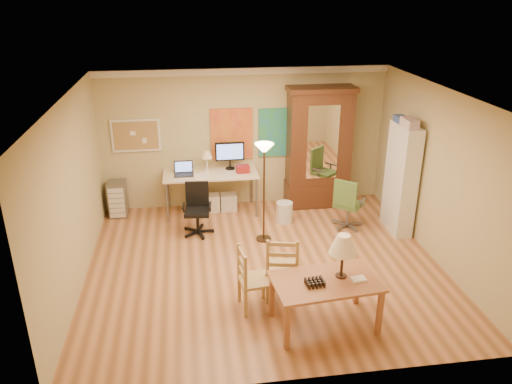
{
  "coord_description": "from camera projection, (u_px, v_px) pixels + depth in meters",
  "views": [
    {
      "loc": [
        -1.1,
        -6.76,
        4.11
      ],
      "look_at": [
        -0.09,
        0.3,
        1.13
      ],
      "focal_mm": 35.0,
      "sensor_mm": 36.0,
      "label": 1
    }
  ],
  "objects": [
    {
      "name": "dining_table",
      "position": [
        332.0,
        270.0,
        6.25
      ],
      "size": [
        1.41,
        0.93,
        1.26
      ],
      "color": "brown",
      "rests_on": "floor"
    },
    {
      "name": "bookshelf",
      "position": [
        401.0,
        180.0,
        8.68
      ],
      "size": [
        0.29,
        0.78,
        1.95
      ],
      "color": "white",
      "rests_on": "floor"
    },
    {
      "name": "crown_molding",
      "position": [
        244.0,
        71.0,
        9.13
      ],
      "size": [
        5.5,
        0.08,
        0.12
      ],
      "primitive_type": "cube",
      "color": "white",
      "rests_on": "floor"
    },
    {
      "name": "ladder_chair_back",
      "position": [
        282.0,
        269.0,
        6.91
      ],
      "size": [
        0.54,
        0.52,
        0.99
      ],
      "color": "#A47D4B",
      "rests_on": "floor"
    },
    {
      "name": "torchiere_lamp",
      "position": [
        264.0,
        164.0,
        8.15
      ],
      "size": [
        0.32,
        0.32,
        1.74
      ],
      "color": "#3D2818",
      "rests_on": "floor"
    },
    {
      "name": "armoire",
      "position": [
        318.0,
        155.0,
        9.74
      ],
      "size": [
        1.29,
        0.61,
        2.36
      ],
      "color": "#3C1910",
      "rests_on": "floor"
    },
    {
      "name": "art_panel_left",
      "position": [
        232.0,
        134.0,
        9.57
      ],
      "size": [
        0.8,
        0.04,
        1.0
      ],
      "primitive_type": "cube",
      "color": "gold",
      "rests_on": "floor"
    },
    {
      "name": "drawer_cart",
      "position": [
        118.0,
        199.0,
        9.49
      ],
      "size": [
        0.34,
        0.4,
        0.67
      ],
      "color": "slate",
      "rests_on": "floor"
    },
    {
      "name": "art_panel_right",
      "position": [
        278.0,
        132.0,
        9.69
      ],
      "size": [
        0.75,
        0.04,
        0.95
      ],
      "primitive_type": "cube",
      "color": "teal",
      "rests_on": "floor"
    },
    {
      "name": "computer_desk",
      "position": [
        213.0,
        188.0,
        9.6
      ],
      "size": [
        1.78,
        0.78,
        1.34
      ],
      "color": "beige",
      "rests_on": "floor"
    },
    {
      "name": "floor",
      "position": [
        264.0,
        265.0,
        7.9
      ],
      "size": [
        5.5,
        5.5,
        0.0
      ],
      "primitive_type": "plane",
      "color": "brown",
      "rests_on": "ground"
    },
    {
      "name": "office_chair_black",
      "position": [
        198.0,
        220.0,
        8.83
      ],
      "size": [
        0.57,
        0.57,
        0.92
      ],
      "color": "black",
      "rests_on": "floor"
    },
    {
      "name": "wastebin",
      "position": [
        284.0,
        212.0,
        9.28
      ],
      "size": [
        0.31,
        0.31,
        0.38
      ],
      "primitive_type": "cylinder",
      "color": "silver",
      "rests_on": "floor"
    },
    {
      "name": "ladder_chair_left",
      "position": [
        253.0,
        281.0,
        6.7
      ],
      "size": [
        0.46,
        0.47,
        0.92
      ],
      "color": "#A47D4B",
      "rests_on": "floor"
    },
    {
      "name": "office_chair_green",
      "position": [
        347.0,
        214.0,
        9.04
      ],
      "size": [
        0.61,
        0.62,
        0.96
      ],
      "color": "slate",
      "rests_on": "floor"
    },
    {
      "name": "corkboard",
      "position": [
        136.0,
        135.0,
        9.32
      ],
      "size": [
        0.9,
        0.04,
        0.62
      ],
      "primitive_type": "cube",
      "color": "tan",
      "rests_on": "floor"
    }
  ]
}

